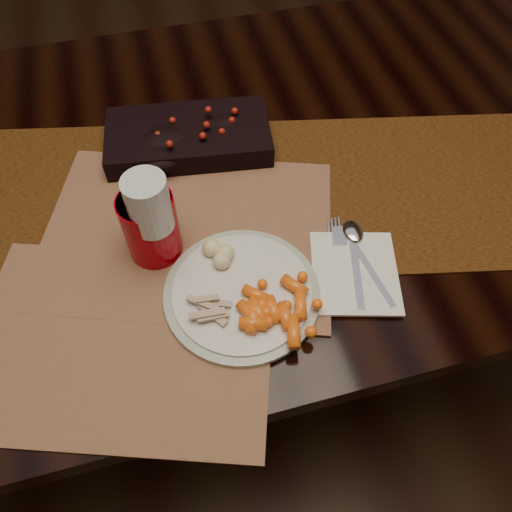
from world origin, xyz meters
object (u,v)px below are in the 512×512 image
object	(u,v)px
turkey_shreds	(208,309)
placemat_main	(188,232)
centerpiece	(188,134)
dinner_plate	(242,293)
red_cup	(151,226)
mashed_potatoes	(223,251)
dining_table	(228,268)
napkin	(355,272)
baby_carrots	(279,310)
wine_glass	(154,223)

from	to	relation	value
turkey_shreds	placemat_main	bearing A→B (deg)	90.53
centerpiece	dinner_plate	distance (m)	0.36
red_cup	placemat_main	bearing A→B (deg)	22.17
centerpiece	mashed_potatoes	distance (m)	0.29
dining_table	dinner_plate	distance (m)	0.49
dining_table	turkey_shreds	world-z (taller)	turkey_shreds
dinner_plate	napkin	bearing A→B (deg)	-2.35
napkin	mashed_potatoes	bearing A→B (deg)	175.78
baby_carrots	mashed_potatoes	world-z (taller)	mashed_potatoes
placemat_main	baby_carrots	xyz separation A→B (m)	(0.11, -0.21, 0.03)
dinner_plate	baby_carrots	world-z (taller)	baby_carrots
dining_table	napkin	size ratio (longest dim) A/B	11.13
placemat_main	baby_carrots	distance (m)	0.23
dining_table	placemat_main	size ratio (longest dim) A/B	3.62
baby_carrots	wine_glass	bearing A→B (deg)	133.56
baby_carrots	centerpiece	bearing A→B (deg)	98.59
dining_table	napkin	xyz separation A→B (m)	(0.16, -0.31, 0.38)
dining_table	mashed_potatoes	xyz separation A→B (m)	(-0.04, -0.24, 0.42)
napkin	turkey_shreds	bearing A→B (deg)	-160.70
placemat_main	turkey_shreds	distance (m)	0.18
dining_table	napkin	world-z (taller)	napkin
baby_carrots	napkin	bearing A→B (deg)	18.43
centerpiece	napkin	xyz separation A→B (m)	(0.21, -0.37, -0.03)
baby_carrots	turkey_shreds	xyz separation A→B (m)	(-0.10, 0.03, -0.00)
baby_carrots	mashed_potatoes	xyz separation A→B (m)	(-0.06, 0.12, 0.01)
centerpiece	turkey_shreds	bearing A→B (deg)	-96.11
red_cup	mashed_potatoes	bearing A→B (deg)	-30.34
napkin	dining_table	bearing A→B (deg)	132.53
dinner_plate	turkey_shreds	size ratio (longest dim) A/B	3.78
dining_table	red_cup	world-z (taller)	red_cup
baby_carrots	napkin	size ratio (longest dim) A/B	0.71
napkin	red_cup	bearing A→B (deg)	172.01
mashed_potatoes	baby_carrots	bearing A→B (deg)	-63.66
dinner_plate	baby_carrots	bearing A→B (deg)	-50.92
centerpiece	red_cup	bearing A→B (deg)	-113.22
centerpiece	napkin	world-z (taller)	centerpiece
dining_table	red_cup	bearing A→B (deg)	-129.24
placemat_main	red_cup	distance (m)	0.09
mashed_potatoes	napkin	size ratio (longest dim) A/B	0.50
wine_glass	red_cup	bearing A→B (deg)	111.74
centerpiece	red_cup	xyz separation A→B (m)	(-0.10, -0.23, 0.03)
mashed_potatoes	napkin	bearing A→B (deg)	-19.74
centerpiece	dinner_plate	xyz separation A→B (m)	(0.02, -0.36, -0.02)
dining_table	baby_carrots	size ratio (longest dim) A/B	15.64
dining_table	wine_glass	size ratio (longest dim) A/B	9.77
baby_carrots	napkin	xyz separation A→B (m)	(0.14, 0.05, -0.02)
baby_carrots	wine_glass	distance (m)	0.24
red_cup	dining_table	bearing A→B (deg)	50.76
placemat_main	wine_glass	xyz separation A→B (m)	(-0.05, -0.04, 0.09)
dinner_plate	wine_glass	size ratio (longest dim) A/B	1.35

